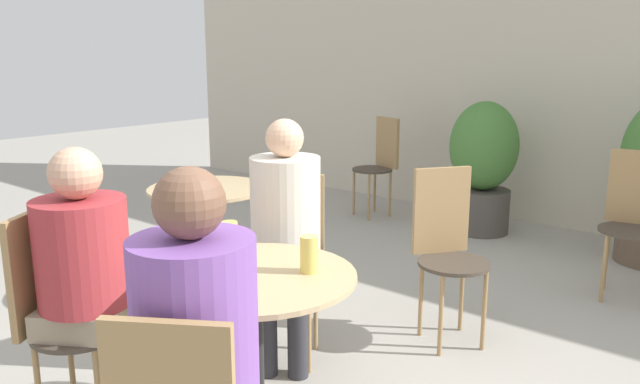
# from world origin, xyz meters

# --- Properties ---
(storefront_wall) EXTENTS (10.00, 0.06, 3.00)m
(storefront_wall) POSITION_xyz_m (0.00, 4.04, 1.50)
(storefront_wall) COLOR beige
(storefront_wall) RESTS_ON ground_plane
(cafe_table_near) EXTENTS (0.79, 0.79, 0.73)m
(cafe_table_near) POSITION_xyz_m (-0.12, -0.00, 0.54)
(cafe_table_near) COLOR black
(cafe_table_near) RESTS_ON ground_plane
(cafe_table_far) EXTENTS (0.75, 0.75, 0.73)m
(cafe_table_far) POSITION_xyz_m (-1.44, 0.92, 0.53)
(cafe_table_far) COLOR black
(cafe_table_far) RESTS_ON ground_plane
(bistro_chair_0) EXTENTS (0.43, 0.44, 0.94)m
(bistro_chair_0) POSITION_xyz_m (-0.55, 0.69, 0.56)
(bistro_chair_0) COLOR #42382D
(bistro_chair_0) RESTS_ON ground_plane
(bistro_chair_1) EXTENTS (0.44, 0.43, 0.94)m
(bistro_chair_1) POSITION_xyz_m (-0.81, -0.44, 0.56)
(bistro_chair_1) COLOR #42382D
(bistro_chair_1) RESTS_ON ground_plane
(bistro_chair_4) EXTENTS (0.44, 0.43, 0.94)m
(bistro_chair_4) POSITION_xyz_m (-0.02, 1.37, 0.56)
(bistro_chair_4) COLOR #42382D
(bistro_chair_4) RESTS_ON ground_plane
(bistro_chair_5) EXTENTS (0.41, 0.42, 0.94)m
(bistro_chair_5) POSITION_xyz_m (-1.78, 3.36, 0.56)
(bistro_chair_5) COLOR #42382D
(bistro_chair_5) RESTS_ON ground_plane
(bistro_chair_6) EXTENTS (0.39, 0.41, 0.94)m
(bistro_chair_6) POSITION_xyz_m (0.61, 2.66, 0.56)
(bistro_chair_6) COLOR #42382D
(bistro_chair_6) RESTS_ON ground_plane
(seated_person_0) EXTENTS (0.42, 0.43, 1.25)m
(seated_person_0) POSITION_xyz_m (-0.47, 0.57, 0.74)
(seated_person_0) COLOR #2D2D33
(seated_person_0) RESTS_ON ground_plane
(seated_person_1) EXTENTS (0.45, 0.44, 1.21)m
(seated_person_1) POSITION_xyz_m (-0.68, -0.36, 0.71)
(seated_person_1) COLOR gray
(seated_person_1) RESTS_ON ground_plane
(seated_person_2) EXTENTS (0.42, 0.43, 1.27)m
(seated_person_2) POSITION_xyz_m (0.24, -0.57, 0.75)
(seated_person_2) COLOR brown
(seated_person_2) RESTS_ON ground_plane
(beer_glass_0) EXTENTS (0.07, 0.07, 0.16)m
(beer_glass_0) POSITION_xyz_m (-0.32, 0.07, 0.81)
(beer_glass_0) COLOR #DBC65B
(beer_glass_0) RESTS_ON cafe_table_near
(beer_glass_1) EXTENTS (0.06, 0.06, 0.15)m
(beer_glass_1) POSITION_xyz_m (-0.13, -0.22, 0.80)
(beer_glass_1) COLOR #B28433
(beer_glass_1) RESTS_ON cafe_table_near
(beer_glass_2) EXTENTS (0.07, 0.07, 0.14)m
(beer_glass_2) POSITION_xyz_m (0.03, 0.15, 0.80)
(beer_glass_2) COLOR #DBC65B
(beer_glass_2) RESTS_ON cafe_table_near
(potted_plant_0) EXTENTS (0.59, 0.59, 1.15)m
(potted_plant_0) POSITION_xyz_m (-0.76, 3.43, 0.61)
(potted_plant_0) COLOR #47423D
(potted_plant_0) RESTS_ON ground_plane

